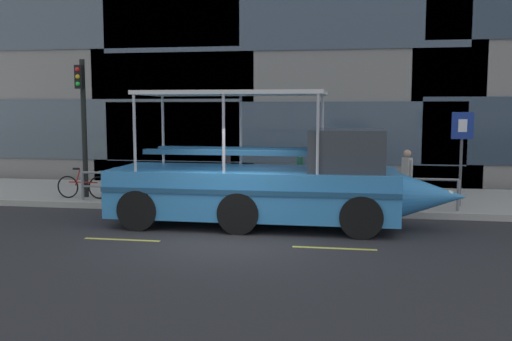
% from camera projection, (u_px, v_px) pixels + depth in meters
% --- Properties ---
extents(ground_plane, '(120.00, 120.00, 0.00)m').
position_uv_depth(ground_plane, '(231.00, 238.00, 13.01)').
color(ground_plane, '#2B2B2D').
extents(sidewalk, '(32.00, 4.80, 0.18)m').
position_uv_depth(sidewalk, '(266.00, 197.00, 18.49)').
color(sidewalk, '#A8A59E').
rests_on(sidewalk, ground_plane).
extents(curb_edge, '(32.00, 0.18, 0.18)m').
position_uv_depth(curb_edge, '(254.00, 210.00, 16.05)').
color(curb_edge, '#B2ADA3').
rests_on(curb_edge, ground_plane).
extents(lane_centreline, '(25.80, 0.12, 0.01)m').
position_uv_depth(lane_centreline, '(225.00, 244.00, 12.40)').
color(lane_centreline, '#DBD64C').
rests_on(lane_centreline, ground_plane).
extents(curb_guardrail, '(11.12, 0.09, 0.89)m').
position_uv_depth(curb_guardrail, '(260.00, 185.00, 16.29)').
color(curb_guardrail, gray).
rests_on(curb_guardrail, sidewalk).
extents(traffic_light_pole, '(0.24, 0.46, 4.32)m').
position_uv_depth(traffic_light_pole, '(83.00, 115.00, 17.53)').
color(traffic_light_pole, black).
rests_on(traffic_light_pole, sidewalk).
extents(parking_sign, '(0.60, 0.12, 2.70)m').
position_uv_depth(parking_sign, '(462.00, 143.00, 15.93)').
color(parking_sign, '#4C4F54').
rests_on(parking_sign, sidewalk).
extents(leaned_bicycle, '(1.74, 0.46, 0.96)m').
position_uv_depth(leaned_bicycle, '(83.00, 186.00, 17.53)').
color(leaned_bicycle, black).
rests_on(leaned_bicycle, sidewalk).
extents(duck_tour_boat, '(8.96, 2.47, 3.41)m').
position_uv_depth(duck_tour_boat, '(274.00, 184.00, 14.22)').
color(duck_tour_boat, '#388CD1').
rests_on(duck_tour_boat, ground_plane).
extents(pedestrian_near_bow, '(0.31, 0.39, 1.59)m').
position_uv_depth(pedestrian_near_bow, '(407.00, 171.00, 16.61)').
color(pedestrian_near_bow, black).
rests_on(pedestrian_near_bow, sidewalk).
extents(pedestrian_mid_left, '(0.21, 0.45, 1.56)m').
position_uv_depth(pedestrian_mid_left, '(300.00, 170.00, 17.01)').
color(pedestrian_mid_left, '#1E2338').
rests_on(pedestrian_mid_left, sidewalk).
extents(pedestrian_mid_right, '(0.24, 0.44, 1.57)m').
position_uv_depth(pedestrian_mid_right, '(226.00, 168.00, 17.47)').
color(pedestrian_mid_right, '#1E2338').
rests_on(pedestrian_mid_right, sidewalk).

